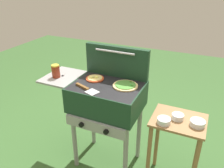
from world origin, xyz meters
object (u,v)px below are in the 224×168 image
object	(u,v)px
pizza_veggie	(125,85)
pizza_cheese	(95,78)
topping_bowl_near	(178,117)
topping_bowl_middle	(197,123)
grill	(106,99)
topping_bowl_far	(164,121)
prep_table	(176,139)
sauce_jar	(56,71)
spatula	(86,89)

from	to	relation	value
pizza_veggie	pizza_cheese	distance (m)	0.32
topping_bowl_near	topping_bowl_middle	world-z (taller)	same
topping_bowl_middle	grill	bearing A→B (deg)	178.57
grill	topping_bowl_far	world-z (taller)	grill
grill	pizza_veggie	bearing A→B (deg)	15.93
pizza_veggie	prep_table	world-z (taller)	pizza_veggie
pizza_cheese	sauce_jar	bearing A→B (deg)	-163.28
spatula	topping_bowl_near	bearing A→B (deg)	11.55
pizza_veggie	topping_bowl_far	distance (m)	0.45
pizza_cheese	topping_bowl_far	size ratio (longest dim) A/B	1.56
sauce_jar	pizza_veggie	bearing A→B (deg)	7.68
sauce_jar	spatula	xyz separation A→B (m)	(0.40, -0.11, -0.05)
grill	pizza_veggie	world-z (taller)	pizza_veggie
pizza_cheese	topping_bowl_near	distance (m)	0.82
prep_table	topping_bowl_far	bearing A→B (deg)	-134.86
grill	topping_bowl_far	bearing A→B (deg)	-10.02
pizza_cheese	spatula	xyz separation A→B (m)	(0.03, -0.22, -0.00)
prep_table	topping_bowl_middle	bearing A→B (deg)	-9.75
sauce_jar	prep_table	distance (m)	1.26
topping_bowl_far	topping_bowl_middle	world-z (taller)	same
sauce_jar	topping_bowl_far	size ratio (longest dim) A/B	1.14
grill	pizza_cheese	size ratio (longest dim) A/B	5.64
prep_table	topping_bowl_far	xyz separation A→B (m)	(-0.10, -0.11, 0.22)
spatula	prep_table	xyz separation A→B (m)	(0.78, 0.15, -0.39)
grill	spatula	size ratio (longest dim) A/B	3.64
topping_bowl_middle	pizza_cheese	bearing A→B (deg)	174.81
topping_bowl_near	topping_bowl_far	size ratio (longest dim) A/B	0.91
grill	sauce_jar	bearing A→B (deg)	-175.28
pizza_veggie	spatula	xyz separation A→B (m)	(-0.29, -0.20, -0.00)
pizza_cheese	topping_bowl_middle	xyz separation A→B (m)	(0.96, -0.09, -0.17)
spatula	topping_bowl_middle	distance (m)	0.95
topping_bowl_middle	sauce_jar	bearing A→B (deg)	-179.08
pizza_veggie	sauce_jar	size ratio (longest dim) A/B	1.79
grill	topping_bowl_near	distance (m)	0.66
topping_bowl_far	pizza_veggie	bearing A→B (deg)	159.11
sauce_jar	topping_bowl_far	bearing A→B (deg)	-3.13
topping_bowl_far	topping_bowl_middle	size ratio (longest dim) A/B	0.91
grill	topping_bowl_near	bearing A→B (deg)	0.70
grill	spatula	distance (m)	0.24
grill	topping_bowl_middle	xyz separation A→B (m)	(0.82, -0.02, -0.02)
grill	pizza_veggie	xyz separation A→B (m)	(0.18, 0.05, 0.15)
sauce_jar	spatula	size ratio (longest dim) A/B	0.47
topping_bowl_near	spatula	bearing A→B (deg)	-168.45
topping_bowl_near	sauce_jar	bearing A→B (deg)	-177.55
spatula	topping_bowl_far	world-z (taller)	spatula
pizza_cheese	pizza_veggie	bearing A→B (deg)	-3.04
topping_bowl_near	topping_bowl_far	bearing A→B (deg)	-129.84
topping_bowl_near	topping_bowl_middle	bearing A→B (deg)	-10.22
spatula	topping_bowl_middle	size ratio (longest dim) A/B	2.20
pizza_veggie	sauce_jar	world-z (taller)	sauce_jar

